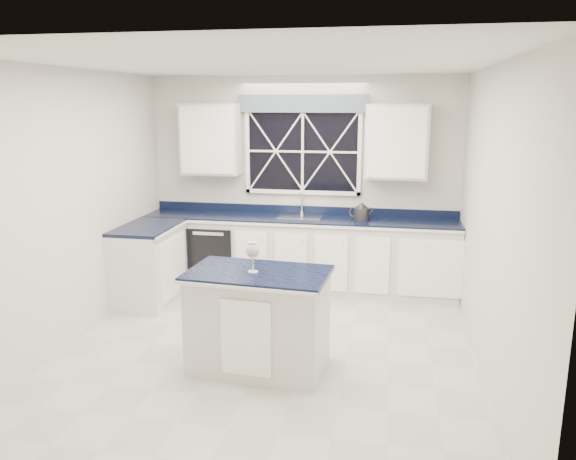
% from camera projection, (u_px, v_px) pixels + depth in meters
% --- Properties ---
extents(ground, '(4.50, 4.50, 0.00)m').
position_uv_depth(ground, '(266.00, 352.00, 5.44)').
color(ground, '#A6A7A2').
rests_on(ground, ground).
extents(back_wall, '(4.00, 0.10, 2.70)m').
position_uv_depth(back_wall, '(303.00, 182.00, 7.30)').
color(back_wall, silver).
rests_on(back_wall, ground).
extents(base_cabinets, '(3.99, 1.60, 0.90)m').
position_uv_depth(base_cabinets, '(271.00, 257.00, 7.11)').
color(base_cabinets, silver).
rests_on(base_cabinets, ground).
extents(countertop, '(3.98, 0.64, 0.04)m').
position_uv_depth(countertop, '(299.00, 219.00, 7.11)').
color(countertop, black).
rests_on(countertop, base_cabinets).
extents(dishwasher, '(0.60, 0.58, 0.82)m').
position_uv_depth(dishwasher, '(217.00, 254.00, 7.42)').
color(dishwasher, black).
rests_on(dishwasher, ground).
extents(window, '(1.65, 0.09, 1.26)m').
position_uv_depth(window, '(303.00, 145.00, 7.15)').
color(window, black).
rests_on(window, ground).
extents(upper_cabinets, '(3.10, 0.34, 0.90)m').
position_uv_depth(upper_cabinets, '(301.00, 140.00, 7.01)').
color(upper_cabinets, silver).
rests_on(upper_cabinets, ground).
extents(faucet, '(0.05, 0.20, 0.30)m').
position_uv_depth(faucet, '(302.00, 203.00, 7.25)').
color(faucet, silver).
rests_on(faucet, countertop).
extents(island, '(1.28, 0.83, 0.92)m').
position_uv_depth(island, '(259.00, 320.00, 5.02)').
color(island, silver).
rests_on(island, ground).
extents(rug, '(1.60, 1.17, 0.02)m').
position_uv_depth(rug, '(254.00, 316.00, 6.32)').
color(rug, '#B9B8B3').
rests_on(rug, ground).
extents(kettle, '(0.31, 0.24, 0.22)m').
position_uv_depth(kettle, '(361.00, 212.00, 6.92)').
color(kettle, '#2A2A2C').
rests_on(kettle, countertop).
extents(wine_glass, '(0.11, 0.11, 0.27)m').
position_uv_depth(wine_glass, '(253.00, 251.00, 4.85)').
color(wine_glass, silver).
rests_on(wine_glass, island).
extents(soap_bottle, '(0.09, 0.10, 0.19)m').
position_uv_depth(soap_bottle, '(362.00, 210.00, 7.12)').
color(soap_bottle, silver).
rests_on(soap_bottle, countertop).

